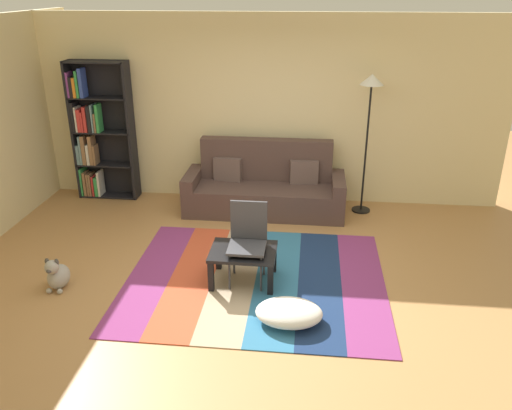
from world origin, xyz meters
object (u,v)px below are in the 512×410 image
tv_remote (254,250)px  folding_chair (248,236)px  couch (265,188)px  dog (57,275)px  coffee_table (243,256)px  pouf (289,313)px  bookshelf (96,134)px  standing_lamp (370,99)px

tv_remote → folding_chair: size_ratio=0.17×
tv_remote → folding_chair: bearing=119.5°
couch → dog: 3.11m
tv_remote → folding_chair: 0.17m
couch → coffee_table: bearing=-91.5°
pouf → dog: size_ratio=1.65×
pouf → tv_remote: tv_remote is taller
bookshelf → standing_lamp: 4.01m
couch → tv_remote: couch is taller
couch → pouf: couch is taller
tv_remote → pouf: bearing=-79.1°
pouf → standing_lamp: 3.33m
couch → tv_remote: bearing=-88.1°
folding_chair → pouf: bearing=-30.5°
dog → coffee_table: bearing=10.2°
dog → standing_lamp: bearing=35.8°
couch → bookshelf: (-2.56, 0.28, 0.66)m
standing_lamp → tv_remote: 2.78m
bookshelf → pouf: 4.36m
coffee_table → tv_remote: bearing=-0.1°
dog → folding_chair: 2.09m
pouf → dog: (-2.51, 0.35, 0.05)m
couch → pouf: (0.49, -2.70, -0.23)m
couch → bookshelf: bookshelf is taller
dog → tv_remote: bearing=9.6°
coffee_table → folding_chair: 0.23m
coffee_table → dog: bearing=-169.8°
bookshelf → tv_remote: bearing=-41.0°
standing_lamp → folding_chair: size_ratio=2.17×
couch → coffee_table: size_ratio=3.16×
dog → couch: bearing=49.3°
couch → pouf: bearing=-79.8°
bookshelf → tv_remote: size_ratio=13.68×
coffee_table → standing_lamp: standing_lamp is taller
dog → standing_lamp: standing_lamp is taller
couch → standing_lamp: (1.40, 0.11, 1.30)m
bookshelf → pouf: size_ratio=3.14×
couch → folding_chair: bearing=-90.2°
dog → tv_remote: size_ratio=2.65×
bookshelf → folding_chair: 3.41m
coffee_table → couch: bearing=88.5°
bookshelf → folding_chair: size_ratio=2.28×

